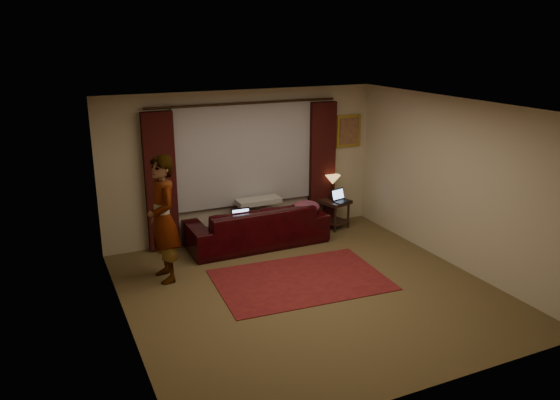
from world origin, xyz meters
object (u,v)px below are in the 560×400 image
object	(u,v)px
sofa	(256,218)
person	(163,219)
laptop_table	(342,196)
tiffany_lamp	(332,187)
end_table	(335,214)
laptop_sofa	(243,218)

from	to	relation	value
sofa	person	size ratio (longest dim) A/B	1.28
sofa	laptop_table	bearing A→B (deg)	-179.37
tiffany_lamp	laptop_table	world-z (taller)	tiffany_lamp
end_table	tiffany_lamp	distance (m)	0.51
end_table	tiffany_lamp	xyz separation A→B (m)	(0.00, 0.11, 0.50)
sofa	laptop_sofa	distance (m)	0.42
tiffany_lamp	end_table	bearing A→B (deg)	-90.49
laptop_table	laptop_sofa	bearing A→B (deg)	172.20
person	tiffany_lamp	bearing A→B (deg)	101.67
sofa	tiffany_lamp	world-z (taller)	tiffany_lamp
sofa	end_table	world-z (taller)	sofa
sofa	laptop_sofa	bearing A→B (deg)	35.10
laptop_table	tiffany_lamp	bearing A→B (deg)	89.03
laptop_sofa	tiffany_lamp	distance (m)	2.05
laptop_table	person	size ratio (longest dim) A/B	0.18
laptop_sofa	end_table	bearing A→B (deg)	12.43
laptop_sofa	sofa	bearing A→B (deg)	36.41
end_table	person	world-z (taller)	person
laptop_sofa	person	bearing A→B (deg)	-159.88
end_table	person	xyz separation A→B (m)	(-3.40, -0.90, 0.67)
end_table	person	size ratio (longest dim) A/B	0.29
end_table	laptop_table	world-z (taller)	laptop_table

